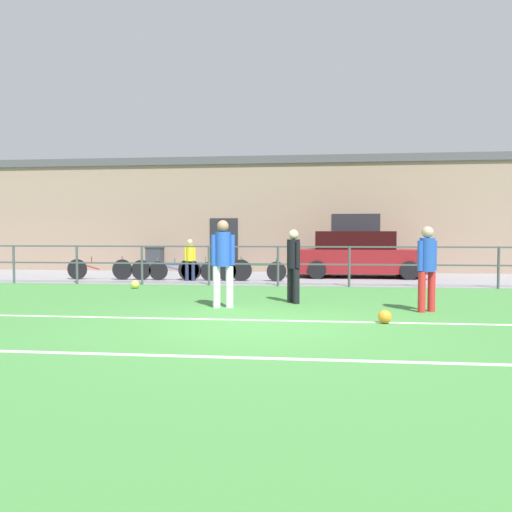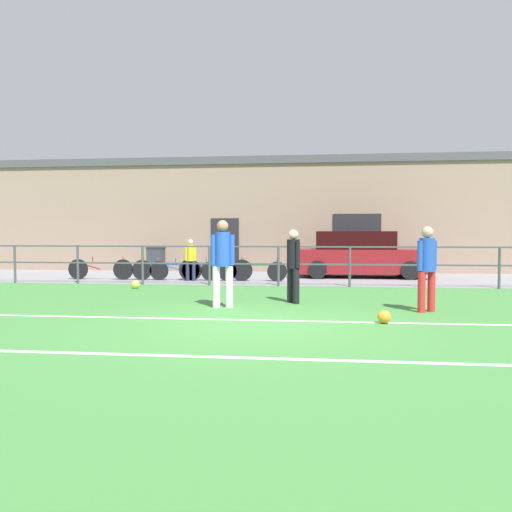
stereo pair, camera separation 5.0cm
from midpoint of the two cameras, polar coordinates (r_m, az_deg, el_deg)
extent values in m
cube|color=#42843D|center=(8.19, -0.06, -8.07)|extent=(60.00, 44.00, 0.04)
cube|color=white|center=(8.60, 0.26, -7.41)|extent=(36.00, 0.11, 0.00)
cube|color=white|center=(6.08, -2.43, -11.62)|extent=(36.00, 0.11, 0.00)
cube|color=gray|center=(16.59, 3.28, -2.56)|extent=(48.00, 5.00, 0.02)
cylinder|color=#474C51|center=(16.62, -25.99, -0.85)|extent=(0.07, 0.07, 1.15)
cylinder|color=#474C51|center=(15.64, -19.80, -0.94)|extent=(0.07, 0.07, 1.15)
cylinder|color=#474C51|center=(14.86, -12.86, -1.03)|extent=(0.07, 0.07, 1.15)
cylinder|color=#474C51|center=(14.33, -5.29, -1.11)|extent=(0.07, 0.07, 1.15)
cylinder|color=#474C51|center=(14.06, 2.72, -1.17)|extent=(0.07, 0.07, 1.15)
cylinder|color=#474C51|center=(14.07, 10.87, -1.21)|extent=(0.07, 0.07, 1.15)
cylinder|color=#474C51|center=(14.36, 18.85, -1.23)|extent=(0.07, 0.07, 1.15)
cylinder|color=#474C51|center=(14.92, 26.38, -1.22)|extent=(0.07, 0.07, 1.15)
cube|color=#474C51|center=(14.03, 2.72, 1.08)|extent=(36.00, 0.04, 0.04)
cube|color=#474C51|center=(14.05, 2.72, -0.94)|extent=(36.00, 0.04, 0.04)
cube|color=gray|center=(20.23, 3.87, 4.27)|extent=(28.00, 2.40, 4.19)
cube|color=#232328|center=(19.28, -3.54, 1.25)|extent=(1.10, 0.04, 2.10)
cube|color=#232328|center=(19.06, 11.64, 3.15)|extent=(1.80, 0.04, 1.10)
cube|color=#4C4C51|center=(20.42, 3.89, 10.58)|extent=(28.00, 2.56, 0.30)
cylinder|color=black|center=(10.58, 4.80, -3.50)|extent=(0.14, 0.14, 0.75)
cylinder|color=black|center=(10.77, 4.11, -3.39)|extent=(0.14, 0.14, 0.75)
cylinder|color=black|center=(10.62, 4.46, 0.24)|extent=(0.28, 0.28, 0.62)
sphere|color=beige|center=(10.61, 4.47, 2.49)|extent=(0.21, 0.21, 0.21)
cylinder|color=black|center=(10.48, 4.97, 0.12)|extent=(0.10, 0.10, 0.56)
cylinder|color=black|center=(10.77, 3.97, 0.19)|extent=(0.10, 0.10, 0.56)
cylinder|color=red|center=(9.91, 18.71, -3.97)|extent=(0.14, 0.14, 0.78)
cylinder|color=red|center=(10.07, 19.72, -3.88)|extent=(0.14, 0.14, 0.78)
cylinder|color=blue|center=(9.94, 19.28, 0.14)|extent=(0.29, 0.29, 0.64)
sphere|color=tan|center=(9.93, 19.32, 2.61)|extent=(0.22, 0.22, 0.22)
cylinder|color=blue|center=(9.82, 18.54, 0.02)|extent=(0.10, 0.10, 0.57)
cylinder|color=blue|center=(10.06, 20.00, 0.05)|extent=(0.10, 0.10, 0.57)
cylinder|color=white|center=(10.02, -4.46, -3.58)|extent=(0.15, 0.15, 0.84)
cylinder|color=white|center=(10.04, -2.96, -3.57)|extent=(0.15, 0.15, 0.84)
cylinder|color=blue|center=(9.98, -3.72, 0.80)|extent=(0.31, 0.31, 0.69)
sphere|color=#A37556|center=(9.97, -3.73, 3.47)|extent=(0.24, 0.24, 0.24)
cylinder|color=blue|center=(9.97, -4.80, 0.68)|extent=(0.11, 0.11, 0.62)
cylinder|color=blue|center=(9.99, -2.65, 0.69)|extent=(0.11, 0.11, 0.62)
sphere|color=orange|center=(8.55, 14.74, -6.80)|extent=(0.22, 0.22, 0.22)
sphere|color=#E5E04C|center=(13.89, -13.63, -3.21)|extent=(0.22, 0.22, 0.22)
cylinder|color=#232D4C|center=(15.57, -7.11, -1.73)|extent=(0.11, 0.11, 0.62)
cylinder|color=#232D4C|center=(15.59, -7.82, -1.73)|extent=(0.11, 0.11, 0.62)
cylinder|color=gold|center=(15.55, -7.48, 0.34)|extent=(0.23, 0.23, 0.51)
sphere|color=beige|center=(15.54, -7.48, 1.60)|extent=(0.17, 0.17, 0.17)
cylinder|color=gold|center=(15.54, -6.97, 0.29)|extent=(0.08, 0.08, 0.46)
cylinder|color=gold|center=(15.56, -7.98, 0.29)|extent=(0.08, 0.08, 0.46)
cube|color=maroon|center=(17.15, 12.10, -0.53)|extent=(4.33, 1.72, 0.79)
cube|color=black|center=(17.11, 11.40, 1.80)|extent=(2.60, 1.45, 0.60)
cylinder|color=black|center=(16.26, 7.21, -1.58)|extent=(0.60, 0.18, 0.60)
cylinder|color=black|center=(16.56, 17.45, -1.61)|extent=(0.60, 0.18, 0.60)
cylinder|color=black|center=(17.91, 7.14, -1.20)|extent=(0.60, 0.18, 0.60)
cylinder|color=black|center=(18.19, 16.46, -1.23)|extent=(0.60, 0.18, 0.60)
cylinder|color=black|center=(15.46, -3.25, -1.75)|extent=(0.62, 0.04, 0.62)
cylinder|color=black|center=(15.28, 2.55, -1.80)|extent=(0.62, 0.04, 0.62)
cube|color=#1E6633|center=(15.34, -0.37, -1.04)|extent=(1.22, 0.04, 0.04)
cube|color=#1E6633|center=(15.39, -1.82, -1.40)|extent=(0.77, 0.03, 0.22)
cylinder|color=#1E6633|center=(15.37, -1.39, -0.66)|extent=(0.03, 0.03, 0.20)
cylinder|color=#1E6633|center=(15.26, 2.55, -0.79)|extent=(0.03, 0.03, 0.28)
cylinder|color=black|center=(15.71, -7.61, -1.60)|extent=(0.67, 0.04, 0.67)
cylinder|color=black|center=(15.39, -1.57, -1.66)|extent=(0.67, 0.04, 0.67)
cube|color=#4C5156|center=(15.51, -4.62, -0.82)|extent=(1.30, 0.04, 0.04)
cube|color=#4C5156|center=(15.61, -6.12, -1.21)|extent=(0.82, 0.03, 0.24)
cylinder|color=#4C5156|center=(15.57, -5.68, -0.45)|extent=(0.03, 0.03, 0.20)
cylinder|color=#4C5156|center=(15.37, -1.57, -0.59)|extent=(0.03, 0.03, 0.28)
cylinder|color=black|center=(15.98, -11.04, -1.67)|extent=(0.61, 0.04, 0.61)
cylinder|color=black|center=(15.56, -5.21, -1.75)|extent=(0.61, 0.04, 0.61)
cube|color=#234C99|center=(15.74, -8.17, -1.00)|extent=(1.29, 0.04, 0.04)
cube|color=#234C99|center=(15.85, -9.61, -1.34)|extent=(0.81, 0.03, 0.22)
cylinder|color=#234C99|center=(15.81, -9.19, -0.62)|extent=(0.03, 0.03, 0.20)
cylinder|color=#234C99|center=(15.54, -5.21, -0.77)|extent=(0.03, 0.03, 0.28)
cylinder|color=black|center=(16.99, -19.76, -1.44)|extent=(0.66, 0.04, 0.66)
cylinder|color=black|center=(16.37, -15.01, -1.52)|extent=(0.66, 0.04, 0.66)
cube|color=maroon|center=(16.65, -17.44, -0.75)|extent=(1.18, 0.04, 0.04)
cube|color=maroon|center=(16.81, -18.61, -1.10)|extent=(0.74, 0.03, 0.24)
cylinder|color=maroon|center=(16.76, -18.27, -0.40)|extent=(0.03, 0.03, 0.20)
cylinder|color=maroon|center=(16.36, -15.02, -0.53)|extent=(0.03, 0.03, 0.28)
cylinder|color=black|center=(16.16, -12.94, -1.58)|extent=(0.64, 0.04, 0.64)
cylinder|color=black|center=(15.69, -7.33, -1.66)|extent=(0.64, 0.04, 0.64)
cube|color=#4C5156|center=(15.89, -10.19, -0.87)|extent=(1.27, 0.04, 0.04)
cube|color=#4C5156|center=(16.02, -11.58, -1.23)|extent=(0.80, 0.03, 0.23)
cylinder|color=#4C5156|center=(15.97, -11.17, -0.50)|extent=(0.03, 0.03, 0.20)
cylinder|color=#4C5156|center=(15.67, -7.34, -0.64)|extent=(0.03, 0.03, 0.28)
cube|color=#33383D|center=(18.97, -11.40, -0.53)|extent=(0.58, 0.49, 0.93)
cube|color=#282C30|center=(18.95, -11.42, 0.99)|extent=(0.62, 0.53, 0.08)
cube|color=black|center=(18.07, -3.30, -0.60)|extent=(0.61, 0.51, 0.95)
cube|color=black|center=(18.04, -3.31, 1.03)|extent=(0.65, 0.55, 0.08)
camera|label=1|loc=(0.03, -89.87, 0.01)|focal=34.65mm
camera|label=2|loc=(0.03, 90.13, -0.01)|focal=34.65mm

